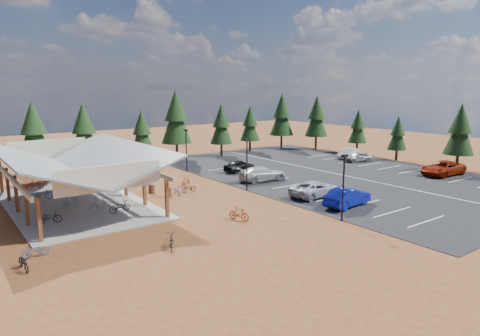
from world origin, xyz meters
TOP-DOWN VIEW (x-y plane):
  - ground at (0.00, 0.00)m, footprint 140.00×140.00m
  - asphalt_lot at (18.50, 3.00)m, footprint 27.00×44.00m
  - concrete_pad at (-10.00, 7.00)m, footprint 10.60×18.60m
  - bike_pavilion at (-10.00, 7.00)m, footprint 11.65×19.40m
  - lamp_post_0 at (5.00, -10.00)m, footprint 0.50×0.25m
  - lamp_post_1 at (5.00, 2.00)m, footprint 0.50×0.25m
  - lamp_post_2 at (5.00, 14.00)m, footprint 0.50×0.25m
  - trash_bin_0 at (-2.35, 4.45)m, footprint 0.60×0.60m
  - trash_bin_1 at (-2.99, 6.69)m, footprint 0.60×0.60m
  - pine_2 at (-10.07, 22.15)m, footprint 3.70×3.70m
  - pine_3 at (-4.65, 21.61)m, footprint 3.57×3.57m
  - pine_4 at (2.68, 21.50)m, footprint 3.10×3.10m
  - pine_5 at (8.24, 22.51)m, footprint 4.22×4.22m
  - pine_6 at (15.16, 21.59)m, footprint 3.31×3.31m
  - pine_7 at (21.36, 22.69)m, footprint 3.13×3.13m
  - pine_8 at (27.91, 22.54)m, footprint 3.93×3.93m
  - pine_10 at (32.25, -4.87)m, footprint 3.53×3.53m
  - pine_11 at (32.79, 3.92)m, footprint 2.67×2.67m
  - pine_12 at (33.72, 11.50)m, footprint 2.92×2.92m
  - pine_13 at (32.00, 18.58)m, footprint 3.77×3.77m
  - bike_0 at (-13.23, 2.34)m, footprint 1.85×1.11m
  - bike_1 at (-10.87, 5.62)m, footprint 1.73×0.98m
  - bike_2 at (-12.20, 10.05)m, footprint 2.03×1.20m
  - bike_3 at (-11.72, 14.80)m, footprint 1.59×0.63m
  - bike_4 at (-7.93, 2.03)m, footprint 1.89×0.87m
  - bike_5 at (-9.05, 3.56)m, footprint 1.81×0.64m
  - bike_6 at (-6.39, 10.57)m, footprint 1.83×1.00m
  - bike_7 at (-6.66, 11.84)m, footprint 1.92×0.86m
  - bike_8 at (-16.32, -5.41)m, footprint 0.75×1.80m
  - bike_10 at (-15.38, -3.81)m, footprint 1.61×0.67m
  - bike_11 at (-1.27, -5.23)m, footprint 1.11×1.85m
  - bike_12 at (-8.17, -7.38)m, footprint 1.38×1.87m
  - bike_14 at (-1.29, 4.66)m, footprint 0.76×1.65m
  - bike_15 at (1.05, 7.22)m, footprint 1.71×1.20m
  - bike_16 at (0.04, 4.78)m, footprint 1.69×0.77m
  - car_1 at (8.49, -7.60)m, footprint 5.08×2.30m
  - car_2 at (8.72, -3.63)m, footprint 5.44×2.74m
  - car_3 at (9.00, 4.51)m, footprint 5.69×3.00m
  - car_4 at (10.09, 10.18)m, footprint 4.26×2.08m
  - car_6 at (27.79, -5.52)m, footprint 6.03×3.01m
  - car_8 at (27.35, 6.28)m, footprint 4.21×2.37m
  - car_9 at (28.60, 8.83)m, footprint 4.51×2.23m

SIDE VIEW (x-z plane):
  - ground at x=0.00m, z-range 0.00..0.00m
  - asphalt_lot at x=18.50m, z-range 0.00..0.04m
  - concrete_pad at x=-10.00m, z-range 0.00..0.10m
  - bike_10 at x=-15.38m, z-range 0.00..0.83m
  - bike_14 at x=-1.29m, z-range 0.00..0.84m
  - bike_16 at x=0.04m, z-range 0.00..0.86m
  - trash_bin_0 at x=-2.35m, z-range 0.00..0.90m
  - trash_bin_1 at x=-2.99m, z-range 0.00..0.90m
  - bike_8 at x=-16.32m, z-range 0.00..0.92m
  - bike_12 at x=-8.17m, z-range 0.00..0.94m
  - bike_15 at x=1.05m, z-range 0.00..1.01m
  - bike_11 at x=-1.27m, z-range 0.00..1.07m
  - bike_6 at x=-6.39m, z-range 0.10..1.01m
  - bike_0 at x=-13.23m, z-range 0.10..1.02m
  - bike_3 at x=-11.72m, z-range 0.10..1.03m
  - bike_4 at x=-7.93m, z-range 0.10..1.06m
  - bike_1 at x=-10.87m, z-range 0.10..1.10m
  - bike_2 at x=-12.20m, z-range 0.10..1.11m
  - bike_5 at x=-9.05m, z-range 0.10..1.17m
  - bike_7 at x=-6.66m, z-range 0.10..1.22m
  - car_8 at x=27.35m, z-range 0.04..1.39m
  - car_4 at x=10.09m, z-range 0.04..1.44m
  - car_9 at x=28.60m, z-range 0.04..1.46m
  - car_2 at x=8.72m, z-range 0.04..1.52m
  - car_3 at x=9.00m, z-range 0.04..1.61m
  - car_1 at x=8.49m, z-range 0.04..1.66m
  - car_6 at x=27.79m, z-range 0.04..1.68m
  - lamp_post_0 at x=5.00m, z-range 0.41..5.55m
  - lamp_post_1 at x=5.00m, z-range 0.41..5.55m
  - lamp_post_2 at x=5.00m, z-range 0.41..5.55m
  - pine_11 at x=32.79m, z-range 0.68..6.89m
  - bike_pavilion at x=-10.00m, z-range 1.34..6.31m
  - pine_12 at x=33.72m, z-range 0.75..7.54m
  - pine_4 at x=2.68m, z-range 0.80..8.02m
  - pine_7 at x=21.36m, z-range 0.80..8.10m
  - pine_6 at x=15.16m, z-range 0.85..8.57m
  - pine_10 at x=32.25m, z-range 0.91..9.12m
  - pine_3 at x=-4.65m, z-range 0.92..9.23m
  - pine_2 at x=-10.07m, z-range 0.96..9.58m
  - pine_13 at x=32.00m, z-range 0.97..9.74m
  - pine_8 at x=27.91m, z-range 1.02..10.18m
  - pine_5 at x=8.24m, z-range 1.09..10.91m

